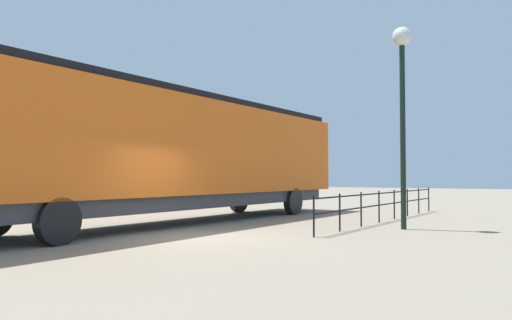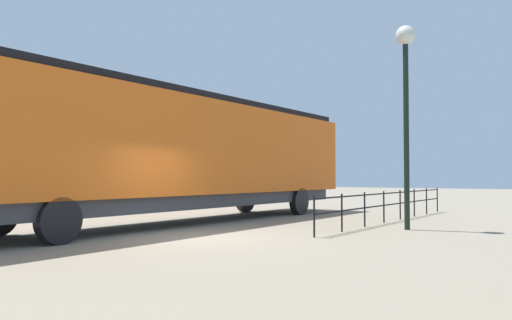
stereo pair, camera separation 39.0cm
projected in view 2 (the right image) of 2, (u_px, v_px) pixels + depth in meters
ground_plane at (200, 238)px, 12.79m from camera, size 120.00×120.00×0.00m
locomotive at (192, 152)px, 17.36m from camera, size 3.05×17.34×4.30m
lamp_post at (406, 78)px, 14.91m from camera, size 0.57×0.57×6.08m
platform_fence at (392, 201)px, 17.65m from camera, size 0.05×11.65×1.08m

